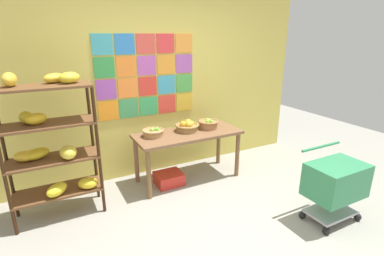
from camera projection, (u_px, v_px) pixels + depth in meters
ground at (226, 238)px, 2.97m from camera, size 9.67×9.67×0.00m
back_wall_with_art at (156, 82)px, 4.12m from camera, size 4.84×0.07×2.69m
banana_shelf_unit at (50, 140)px, 3.10m from camera, size 0.94×0.50×1.64m
display_table at (188, 139)px, 4.02m from camera, size 1.47×0.62×0.70m
fruit_basket_back_left at (208, 124)px, 4.16m from camera, size 0.29×0.29×0.14m
fruit_basket_centre at (187, 126)px, 4.04m from camera, size 0.33×0.33×0.16m
fruit_basket_right at (153, 132)px, 3.83m from camera, size 0.29×0.29×0.12m
produce_crate_under_table at (169, 178)px, 4.03m from camera, size 0.37×0.32×0.16m
shopping_cart at (335, 182)px, 3.13m from camera, size 0.62×0.46×0.81m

